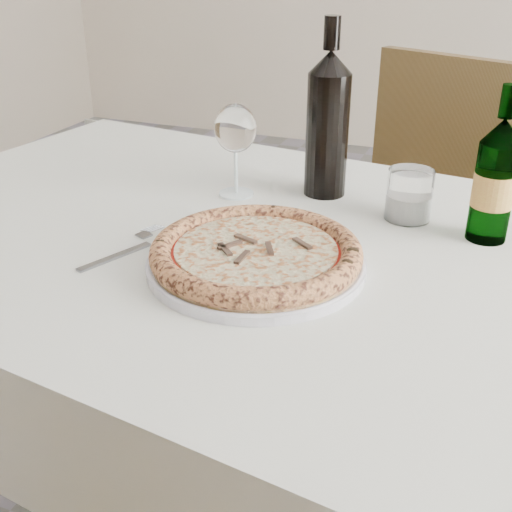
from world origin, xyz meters
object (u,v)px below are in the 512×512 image
object	(u,v)px
dining_table	(278,287)
pizza	(256,252)
plate	(256,263)
wine_bottle	(328,123)
beer_bottle	(495,181)
wine_glass	(235,131)
tumbler	(409,198)
chair_far	(414,215)

from	to	relation	value
dining_table	pizza	bearing A→B (deg)	-90.00
plate	wine_bottle	world-z (taller)	wine_bottle
beer_bottle	plate	bearing A→B (deg)	-142.51
beer_bottle	wine_bottle	world-z (taller)	wine_bottle
wine_glass	plate	bearing A→B (deg)	-61.33
dining_table	wine_glass	world-z (taller)	wine_glass
wine_glass	tumbler	distance (m)	0.33
plate	wine_bottle	bearing A→B (deg)	89.01
dining_table	tumbler	size ratio (longest dim) A/B	18.93
plate	wine_bottle	xyz separation A→B (m)	(0.01, 0.33, 0.13)
dining_table	wine_bottle	distance (m)	0.32
plate	beer_bottle	distance (m)	0.39
dining_table	chair_far	world-z (taller)	chair_far
wine_glass	tumbler	bearing A→B (deg)	0.36
wine_glass	tumbler	world-z (taller)	wine_glass
pizza	tumbler	world-z (taller)	tumbler
tumbler	wine_bottle	xyz separation A→B (m)	(-0.17, 0.07, 0.10)
chair_far	wine_bottle	size ratio (longest dim) A/B	2.95
chair_far	wine_glass	distance (m)	0.72
chair_far	pizza	size ratio (longest dim) A/B	3.04
dining_table	chair_far	xyz separation A→B (m)	(0.12, 0.74, -0.14)
chair_far	plate	bearing A→B (deg)	-97.85
plate	wine_bottle	size ratio (longest dim) A/B	1.00
plate	dining_table	bearing A→B (deg)	90.00
dining_table	pizza	distance (m)	0.15
wine_glass	beer_bottle	bearing A→B (deg)	-4.31
dining_table	tumbler	distance (m)	0.27
beer_bottle	pizza	bearing A→B (deg)	-142.51
plate	beer_bottle	xyz separation A→B (m)	(0.30, 0.23, 0.09)
wine_bottle	plate	bearing A→B (deg)	-90.99
dining_table	plate	world-z (taller)	plate
plate	wine_glass	xyz separation A→B (m)	(-0.15, 0.27, 0.11)
beer_bottle	wine_glass	bearing A→B (deg)	175.69
chair_far	beer_bottle	world-z (taller)	beer_bottle
pizza	tumbler	bearing A→B (deg)	57.29
chair_far	plate	xyz separation A→B (m)	(-0.12, -0.84, 0.23)
pizza	beer_bottle	xyz separation A→B (m)	(0.30, 0.23, 0.07)
plate	tumbler	size ratio (longest dim) A/B	3.67
chair_far	plate	distance (m)	0.88
pizza	wine_bottle	distance (m)	0.35
plate	wine_bottle	distance (m)	0.36
tumbler	beer_bottle	distance (m)	0.15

